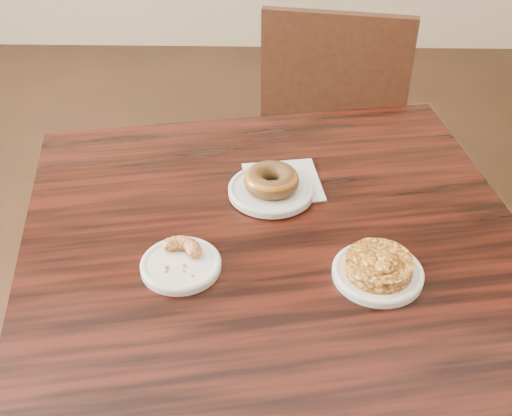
{
  "coord_description": "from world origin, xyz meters",
  "views": [
    {
      "loc": [
        0.08,
        -1.02,
        1.52
      ],
      "look_at": [
        0.06,
        -0.08,
        0.8
      ],
      "focal_mm": 45.0,
      "sensor_mm": 36.0,
      "label": 1
    }
  ],
  "objects_px": {
    "apple_fritter": "(379,263)",
    "cruller_fragment": "(180,258)",
    "chair_far": "(333,126)",
    "cafe_table": "(274,372)",
    "glazed_donut": "(271,180)"
  },
  "relations": [
    {
      "from": "apple_fritter",
      "to": "cruller_fragment",
      "type": "relative_size",
      "value": 1.69
    },
    {
      "from": "apple_fritter",
      "to": "cafe_table",
      "type": "bearing_deg",
      "value": 153.34
    },
    {
      "from": "chair_far",
      "to": "cruller_fragment",
      "type": "relative_size",
      "value": 9.62
    },
    {
      "from": "cafe_table",
      "to": "cruller_fragment",
      "type": "xyz_separation_m",
      "value": [
        -0.17,
        -0.07,
        0.4
      ]
    },
    {
      "from": "cafe_table",
      "to": "glazed_donut",
      "type": "relative_size",
      "value": 8.41
    },
    {
      "from": "apple_fritter",
      "to": "chair_far",
      "type": "bearing_deg",
      "value": 88.75
    },
    {
      "from": "glazed_donut",
      "to": "apple_fritter",
      "type": "relative_size",
      "value": 0.7
    },
    {
      "from": "glazed_donut",
      "to": "chair_far",
      "type": "bearing_deg",
      "value": 75.41
    },
    {
      "from": "glazed_donut",
      "to": "cruller_fragment",
      "type": "bearing_deg",
      "value": -125.29
    },
    {
      "from": "chair_far",
      "to": "cafe_table",
      "type": "bearing_deg",
      "value": 87.5
    },
    {
      "from": "apple_fritter",
      "to": "cruller_fragment",
      "type": "xyz_separation_m",
      "value": [
        -0.34,
        0.01,
        -0.01
      ]
    },
    {
      "from": "apple_fritter",
      "to": "cruller_fragment",
      "type": "bearing_deg",
      "value": 177.83
    },
    {
      "from": "apple_fritter",
      "to": "cruller_fragment",
      "type": "distance_m",
      "value": 0.34
    },
    {
      "from": "glazed_donut",
      "to": "apple_fritter",
      "type": "bearing_deg",
      "value": -51.88
    },
    {
      "from": "cafe_table",
      "to": "apple_fritter",
      "type": "height_order",
      "value": "apple_fritter"
    }
  ]
}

